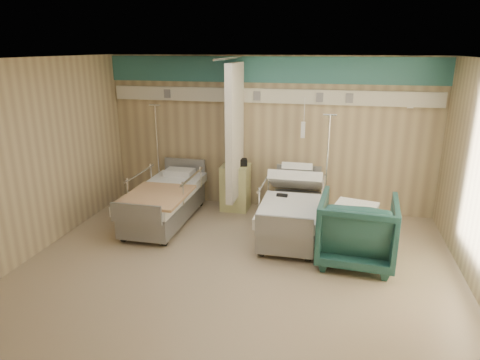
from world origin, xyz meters
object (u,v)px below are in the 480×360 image
visitor_armchair (357,230)px  iv_stand_right (325,199)px  bed_right (292,216)px  bed_left (165,205)px  bedside_cabinet (236,187)px  iv_stand_left (159,183)px

visitor_armchair → iv_stand_right: bearing=-67.8°
bed_right → visitor_armchair: visitor_armchair is taller
bed_left → visitor_armchair: (3.19, -0.75, 0.17)m
visitor_armchair → iv_stand_right: iv_stand_right is taller
bedside_cabinet → visitor_armchair: size_ratio=0.80×
bed_right → bedside_cabinet: (-1.15, 0.90, 0.11)m
bed_left → bedside_cabinet: bearing=40.6°
iv_stand_right → bedside_cabinet: bearing=174.0°
iv_stand_left → bed_right: bearing=-18.9°
bed_right → visitor_armchair: (0.99, -0.75, 0.17)m
iv_stand_left → bed_left: bearing=-62.4°
bed_right → bed_left: size_ratio=1.00×
bed_left → bed_right: bearing=0.0°
bed_left → bedside_cabinet: 1.39m
bed_left → iv_stand_right: 2.80m
bed_right → iv_stand_right: 0.89m
iv_stand_right → iv_stand_left: bearing=176.6°
bed_right → iv_stand_right: iv_stand_right is taller
bed_right → bedside_cabinet: size_ratio=2.54×
iv_stand_right → bed_right: bearing=-124.5°
bed_left → iv_stand_left: iv_stand_left is taller
visitor_armchair → iv_stand_left: size_ratio=0.56×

